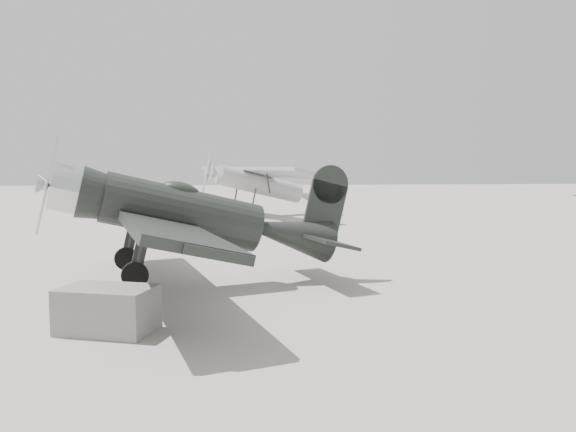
# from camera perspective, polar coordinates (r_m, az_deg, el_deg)

# --- Properties ---
(ground) EXTENTS (160.00, 160.00, 0.00)m
(ground) POSITION_cam_1_polar(r_m,az_deg,el_deg) (16.83, -4.32, -6.04)
(ground) COLOR #A39B91
(ground) RESTS_ON ground
(lowwing_monoplane) EXTENTS (8.13, 11.22, 3.61)m
(lowwing_monoplane) POSITION_cam_1_polar(r_m,az_deg,el_deg) (14.90, -9.25, -0.11)
(lowwing_monoplane) COLOR black
(lowwing_monoplane) RESTS_ON ground
(highwing_monoplane) EXTENTS (9.59, 12.30, 3.61)m
(highwing_monoplane) POSITION_cam_1_polar(r_m,az_deg,el_deg) (36.43, -2.37, 3.54)
(highwing_monoplane) COLOR #9D9EA2
(highwing_monoplane) RESTS_ON ground
(equipment_block) EXTENTS (2.04, 1.62, 0.89)m
(equipment_block) POSITION_cam_1_polar(r_m,az_deg,el_deg) (11.66, -17.86, -9.05)
(equipment_block) COLOR slate
(equipment_block) RESTS_ON ground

